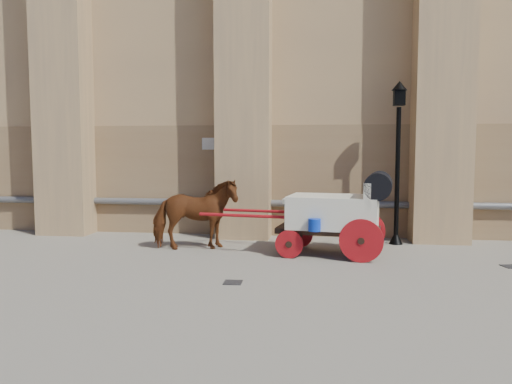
# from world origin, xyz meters

# --- Properties ---
(ground) EXTENTS (90.00, 90.00, 0.00)m
(ground) POSITION_xyz_m (0.00, 0.00, 0.00)
(ground) COLOR slate
(ground) RESTS_ON ground
(horse) EXTENTS (2.13, 1.36, 1.66)m
(horse) POSITION_xyz_m (-1.90, 1.86, 0.83)
(horse) COLOR brown
(horse) RESTS_ON ground
(carriage) EXTENTS (4.38, 1.76, 1.86)m
(carriage) POSITION_xyz_m (1.44, 1.67, 1.01)
(carriage) COLOR black
(carriage) RESTS_ON ground
(street_lamp) EXTENTS (0.37, 0.37, 4.00)m
(street_lamp) POSITION_xyz_m (2.89, 3.16, 2.14)
(street_lamp) COLOR black
(street_lamp) RESTS_ON ground
(drain_grate_near) EXTENTS (0.33, 0.33, 0.01)m
(drain_grate_near) POSITION_xyz_m (-0.52, -0.91, 0.01)
(drain_grate_near) COLOR black
(drain_grate_near) RESTS_ON ground
(drain_grate_far) EXTENTS (0.38, 0.38, 0.01)m
(drain_grate_far) POSITION_xyz_m (4.82, 0.97, 0.01)
(drain_grate_far) COLOR black
(drain_grate_far) RESTS_ON ground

